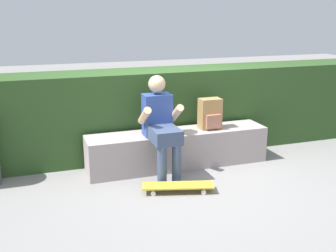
% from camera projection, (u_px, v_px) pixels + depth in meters
% --- Properties ---
extents(ground_plane, '(24.00, 24.00, 0.00)m').
position_uv_depth(ground_plane, '(187.00, 174.00, 5.10)').
color(ground_plane, gray).
extents(bench_main, '(2.37, 0.47, 0.47)m').
position_uv_depth(bench_main, '(178.00, 149.00, 5.33)').
color(bench_main, '#9E918F').
rests_on(bench_main, ground).
extents(person_skater, '(0.49, 0.62, 1.22)m').
position_uv_depth(person_skater, '(161.00, 123.00, 4.92)').
color(person_skater, '#2D4793').
rests_on(person_skater, ground).
extents(skateboard_near_person, '(0.82, 0.41, 0.09)m').
position_uv_depth(skateboard_near_person, '(178.00, 186.00, 4.58)').
color(skateboard_near_person, gold).
rests_on(skateboard_near_person, ground).
extents(backpack_on_bench, '(0.28, 0.23, 0.40)m').
position_uv_depth(backpack_on_bench, '(210.00, 114.00, 5.34)').
color(backpack_on_bench, '#A37A47').
rests_on(backpack_on_bench, bench_main).
extents(hedge_row, '(6.05, 0.70, 1.19)m').
position_uv_depth(hedge_row, '(190.00, 109.00, 5.96)').
color(hedge_row, '#2A4820').
rests_on(hedge_row, ground).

